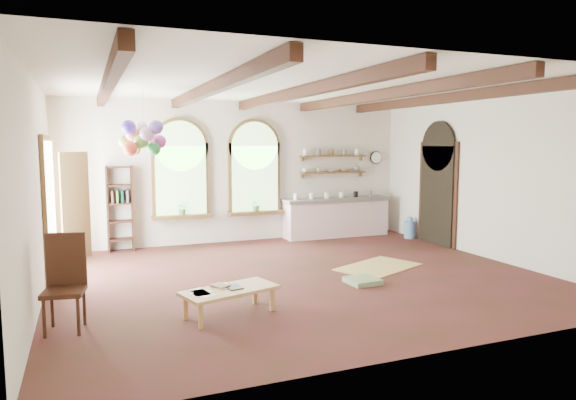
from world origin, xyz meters
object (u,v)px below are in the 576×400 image
side_chair (65,303)px  kitchen_counter (336,217)px  coffee_table (230,292)px  balloon_cluster (143,139)px

side_chair → kitchen_counter: bearing=37.0°
kitchen_counter → coffee_table: size_ratio=1.96×
kitchen_counter → coffee_table: 6.11m
kitchen_counter → side_chair: 7.44m
kitchen_counter → balloon_cluster: (-4.71, -2.00, 1.86)m
coffee_table → balloon_cluster: 3.43m
coffee_table → balloon_cluster: (-0.76, 2.67, 2.02)m
kitchen_counter → balloon_cluster: 5.44m
kitchen_counter → balloon_cluster: size_ratio=2.33×
kitchen_counter → balloon_cluster: bearing=-157.0°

